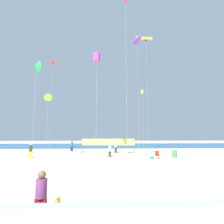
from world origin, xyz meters
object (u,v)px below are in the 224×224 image
Objects in this scene: toddler_figure at (57,208)px; beachgoer_teal_shirt at (72,145)px; mother_figure at (41,194)px; trash_barrel at (175,154)px; kite_red_delta at (53,63)px; kite_magenta_box at (97,57)px; beach_handbag at (152,158)px; beachgoer_sage_shirt at (116,147)px; kite_green_delta at (36,67)px; kite_violet_inflatable at (137,40)px; beachgoer_white_shirt at (110,150)px; kite_yellow_delta at (143,92)px; beachgoer_charcoal_shirt at (31,150)px; kite_yellow_tube at (146,39)px; kite_magenta_diamond at (126,9)px; kite_lime_delta at (48,98)px; volleyball_net at (108,143)px; folding_beach_chair at (157,154)px.

toddler_figure is 25.06m from beachgoer_teal_shirt.
trash_barrel is (10.88, 15.85, -0.44)m from mother_figure.
kite_red_delta is 1.52× the size of kite_magenta_box.
mother_figure reaches higher than beach_handbag.
beachgoer_sage_shirt is 9.52m from trash_barrel.
kite_green_delta reaches higher than mother_figure.
beachgoer_white_shirt is at bearing -139.50° from kite_violet_inflatable.
beachgoer_white_shirt is 23.90m from kite_red_delta.
trash_barrel is (10.29, 15.92, -0.01)m from toddler_figure.
kite_yellow_delta is at bearing 18.97° from beachgoer_sage_shirt.
beachgoer_sage_shirt is at bearing 154.88° from kite_violet_inflatable.
beachgoer_charcoal_shirt is (-9.68, -0.62, 0.10)m from beachgoer_white_shirt.
toddler_figure is 31.98m from kite_yellow_tube.
kite_magenta_diamond is (-3.09, -1.45, 17.58)m from beach_handbag.
kite_red_delta is 17.05m from kite_green_delta.
beachgoer_charcoal_shirt is at bearing -155.55° from kite_yellow_tube.
kite_violet_inflatable is at bearing 101.51° from toddler_figure.
kite_lime_delta is at bearing 179.75° from kite_yellow_tube.
kite_yellow_delta reaches higher than trash_barrel.
beachgoer_white_shirt is 0.14× the size of kite_green_delta.
kite_yellow_tube reaches higher than beach_handbag.
mother_figure is at bearing -74.23° from kite_red_delta.
kite_red_delta is at bearing 99.59° from kite_green_delta.
toddler_figure is at bearing -106.96° from kite_magenta_diamond.
kite_green_delta is at bearing 143.57° from toddler_figure.
kite_magenta_diamond is (-6.19, -2.46, 17.28)m from trash_barrel.
kite_yellow_delta reaches higher than volleyball_net.
beach_handbag is at bearing 1.66° from kite_green_delta.
kite_green_delta is (1.38, -9.42, 1.86)m from kite_lime_delta.
beachgoer_teal_shirt reaches higher than toddler_figure.
beachgoer_charcoal_shirt reaches higher than mother_figure.
kite_magenta_box is at bearing 116.34° from toddler_figure.
kite_green_delta reaches higher than toddler_figure.
folding_beach_chair is 21.09m from kite_yellow_tube.
beachgoer_charcoal_shirt is at bearing 178.33° from trash_barrel.
folding_beach_chair is 2.36m from trash_barrel.
beach_handbag is 18.99m from kite_yellow_delta.
kite_yellow_delta reaches higher than toddler_figure.
kite_yellow_delta is (16.88, 13.52, 10.56)m from beachgoer_charcoal_shirt.
kite_yellow_delta is 19.49m from kite_red_delta.
folding_beach_chair is (11.79, -9.37, -0.51)m from beachgoer_teal_shirt.
kite_magenta_box is (-8.80, -17.20, -0.19)m from kite_yellow_delta.
kite_red_delta is 19.21m from kite_yellow_tube.
folding_beach_chair is 17.77m from kite_green_delta.
kite_green_delta is (-14.42, -0.89, 10.34)m from folding_beach_chair.
volleyball_net is 12.91m from kite_lime_delta.
beachgoer_charcoal_shirt is at bearing 155.49° from kite_magenta_box.
beachgoer_sage_shirt is at bearing -30.98° from kite_red_delta.
beachgoer_sage_shirt is at bearing 81.29° from folding_beach_chair.
beachgoer_charcoal_shirt is at bearing 177.74° from beachgoer_sage_shirt.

